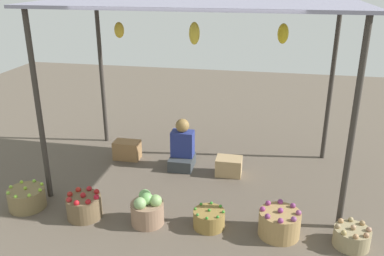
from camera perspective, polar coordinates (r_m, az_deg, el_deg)
The scene contains 11 objects.
ground_plane at distance 6.16m, azimuth 0.96°, elevation -6.54°, with size 14.00×14.00×0.00m, color brown.
market_stall_structure at distance 5.49m, azimuth 1.14°, elevation 15.57°, with size 4.04×2.28×2.50m.
vendor_person at distance 6.29m, azimuth -1.36°, elevation -2.94°, with size 0.36×0.44×0.78m.
basket_limes at distance 5.72m, azimuth -22.06°, elevation -9.05°, with size 0.46×0.46×0.30m.
basket_red_apples at distance 5.29m, azimuth -14.82°, elevation -10.50°, with size 0.43×0.43×0.34m.
basket_cabbages at distance 5.01m, azimuth -6.26°, elevation -11.29°, with size 0.40×0.40×0.41m.
basket_green_chilies at distance 4.96m, azimuth 2.39°, elevation -12.54°, with size 0.38×0.38×0.25m.
basket_purple_onions at distance 4.90m, azimuth 12.10°, elevation -12.85°, with size 0.48×0.48×0.36m.
basket_potatoes at distance 4.98m, azimuth 21.41°, elevation -13.95°, with size 0.40×0.40×0.26m.
wooden_crate_near_vendor at distance 6.14m, azimuth 5.16°, elevation -5.34°, with size 0.38×0.29×0.27m, color tan.
wooden_crate_stacked_rear at distance 6.70m, azimuth -9.04°, elevation -3.05°, with size 0.41×0.26×0.30m, color olive.
Camera 1 is at (0.97, -5.38, 2.85)m, focal length 38.21 mm.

